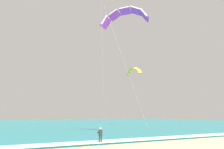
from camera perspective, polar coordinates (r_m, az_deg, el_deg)
The scene contains 6 objects.
sea at distance 81.04m, azimuth -22.45°, elevation -11.75°, with size 200.00×120.00×0.20m, color teal.
surf_foam at distance 23.22m, azimuth -7.39°, elevation -17.20°, with size 200.00×2.38×0.04m, color white.
surfboard at distance 23.52m, azimuth -3.06°, elevation -17.66°, with size 0.52×1.42×0.09m.
kitesurfer at distance 23.44m, azimuth -3.05°, elevation -15.44°, with size 0.55×0.54×1.69m.
kite_primary at distance 33.73m, azimuth 3.34°, elevation 15.20°, with size 8.61×7.45×17.53m.
kite_distant at distance 56.75m, azimuth 5.60°, elevation 1.08°, with size 1.68×5.17×1.87m.
Camera 1 is at (-8.12, -6.38, 2.97)m, focal length 35.06 mm.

